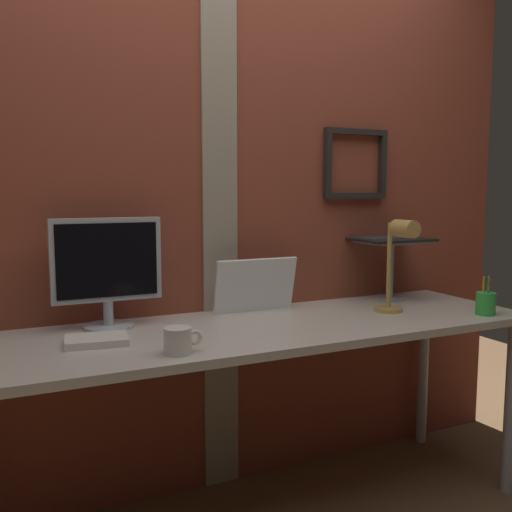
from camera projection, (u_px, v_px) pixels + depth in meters
brick_wall_back at (211, 173)px, 2.33m from camera, size 3.06×0.16×2.68m
desk at (267, 344)px, 2.10m from camera, size 2.13×0.65×0.77m
monitor at (107, 266)px, 2.01m from camera, size 0.39×0.18×0.40m
laptop_stand at (390, 260)px, 2.56m from camera, size 0.28×0.22×0.27m
laptop at (381, 226)px, 2.61m from camera, size 0.34×0.31×0.25m
whiteboard_panel at (255, 285)px, 2.31m from camera, size 0.36×0.07×0.23m
desk_lamp at (398, 256)px, 2.25m from camera, size 0.12×0.20×0.39m
pen_cup at (486, 303)px, 2.25m from camera, size 0.08×0.08×0.16m
coffee_mug at (178, 341)px, 1.71m from camera, size 0.12×0.09×0.08m
paper_clutter_stack at (97, 340)px, 1.82m from camera, size 0.22×0.16×0.02m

